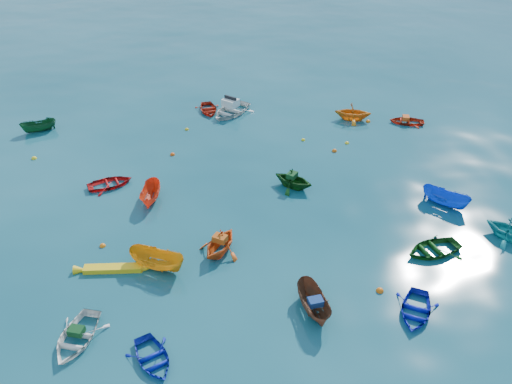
{
  "coord_description": "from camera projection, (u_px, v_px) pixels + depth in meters",
  "views": [
    {
      "loc": [
        -1.95,
        -20.76,
        17.27
      ],
      "look_at": [
        0.0,
        5.0,
        0.4
      ],
      "focal_mm": 35.0,
      "sensor_mm": 36.0,
      "label": 1
    }
  ],
  "objects": [
    {
      "name": "tarp_orange_a",
      "position": [
        220.0,
        238.0,
        26.23
      ],
      "size": [
        0.88,
        0.82,
        0.34
      ],
      "primitive_type": "cube",
      "rotation": [
        0.0,
        0.0,
        -0.53
      ],
      "color": "#C05013",
      "rests_on": "dinghy_orange_w"
    },
    {
      "name": "kayak_yellow",
      "position": [
        114.0,
        270.0,
        25.44
      ],
      "size": [
        3.67,
        0.64,
        0.36
      ],
      "primitive_type": null,
      "rotation": [
        0.0,
        0.0,
        1.54
      ],
      "color": "yellow",
      "rests_on": "ground"
    },
    {
      "name": "tarp_blue_a",
      "position": [
        316.0,
        302.0,
        22.61
      ],
      "size": [
        0.73,
        0.6,
        0.32
      ],
      "primitive_type": "cube",
      "rotation": [
        0.0,
        0.0,
        0.18
      ],
      "color": "navy",
      "rests_on": "sampan_brown_mid"
    },
    {
      "name": "buoy_or_d",
      "position": [
        334.0,
        151.0,
        36.1
      ],
      "size": [
        0.37,
        0.37,
        0.37
      ],
      "primitive_type": "sphere",
      "color": "#D2550B",
      "rests_on": "ground"
    },
    {
      "name": "sampan_brown_mid",
      "position": [
        313.0,
        311.0,
        23.13
      ],
      "size": [
        1.63,
        3.13,
        1.15
      ],
      "primitive_type": "imported",
      "rotation": [
        0.0,
        0.0,
        0.18
      ],
      "color": "brown",
      "rests_on": "ground"
    },
    {
      "name": "motorboat_white",
      "position": [
        231.0,
        114.0,
        41.6
      ],
      "size": [
        4.81,
        4.98,
        1.44
      ],
      "primitive_type": "imported",
      "rotation": [
        0.0,
        0.0,
        -0.68
      ],
      "color": "silver",
      "rests_on": "ground"
    },
    {
      "name": "buoy_ye_e",
      "position": [
        347.0,
        143.0,
        37.13
      ],
      "size": [
        0.31,
        0.31,
        0.31
      ],
      "primitive_type": "sphere",
      "color": "yellow",
      "rests_on": "ground"
    },
    {
      "name": "sampan_orange_n",
      "position": [
        152.0,
        200.0,
        30.78
      ],
      "size": [
        1.32,
        2.91,
        1.09
      ],
      "primitive_type": "imported",
      "rotation": [
        0.0,
        0.0,
        -0.09
      ],
      "color": "#F03C16",
      "rests_on": "ground"
    },
    {
      "name": "buoy_ye_d",
      "position": [
        187.0,
        130.0,
        39.07
      ],
      "size": [
        0.32,
        0.32,
        0.32
      ],
      "primitive_type": "sphere",
      "color": "gold",
      "rests_on": "ground"
    },
    {
      "name": "dinghy_white_near",
      "position": [
        77.0,
        340.0,
        21.7
      ],
      "size": [
        2.9,
        3.51,
        0.63
      ],
      "primitive_type": "imported",
      "rotation": [
        0.0,
        0.0,
        -0.26
      ],
      "color": "white",
      "rests_on": "ground"
    },
    {
      "name": "ground",
      "position": [
        263.0,
        249.0,
        26.9
      ],
      "size": [
        160.0,
        160.0,
        0.0
      ],
      "primitive_type": "plane",
      "color": "#0A3D4D",
      "rests_on": "ground"
    },
    {
      "name": "dinghy_cyan_se",
      "position": [
        507.0,
        238.0,
        27.64
      ],
      "size": [
        3.43,
        3.47,
        1.38
      ],
      "primitive_type": "imported",
      "rotation": [
        0.0,
        0.0,
        0.71
      ],
      "color": "teal",
      "rests_on": "ground"
    },
    {
      "name": "dinghy_red_ne",
      "position": [
        406.0,
        123.0,
        40.09
      ],
      "size": [
        3.08,
        2.52,
        0.56
      ],
      "primitive_type": "imported",
      "rotation": [
        0.0,
        0.0,
        -1.81
      ],
      "color": "red",
      "rests_on": "ground"
    },
    {
      "name": "buoy_ye_a",
      "position": [
        175.0,
        260.0,
        26.1
      ],
      "size": [
        0.34,
        0.34,
        0.34
      ],
      "primitive_type": "sphere",
      "color": "yellow",
      "rests_on": "ground"
    },
    {
      "name": "dinghy_blue_se",
      "position": [
        415.0,
        313.0,
        23.02
      ],
      "size": [
        3.08,
        3.43,
        0.59
      ],
      "primitive_type": "imported",
      "rotation": [
        0.0,
        0.0,
        -0.47
      ],
      "color": "#0D16AE",
      "rests_on": "ground"
    },
    {
      "name": "buoy_or_e",
      "position": [
        368.0,
        122.0,
        40.28
      ],
      "size": [
        0.37,
        0.37,
        0.37
      ],
      "primitive_type": "sphere",
      "color": "orange",
      "rests_on": "ground"
    },
    {
      "name": "sampan_yellow_mid",
      "position": [
        158.0,
        268.0,
        25.61
      ],
      "size": [
        3.34,
        2.44,
        1.22
      ],
      "primitive_type": "imported",
      "rotation": [
        0.0,
        0.0,
        1.12
      ],
      "color": "orange",
      "rests_on": "ground"
    },
    {
      "name": "dinghy_green_n",
      "position": [
        293.0,
        187.0,
        32.08
      ],
      "size": [
        3.44,
        3.37,
        1.38
      ],
      "primitive_type": "imported",
      "rotation": [
        0.0,
        0.0,
        0.93
      ],
      "color": "#0F4211",
      "rests_on": "ground"
    },
    {
      "name": "dinghy_blue_sw",
      "position": [
        153.0,
        361.0,
        20.78
      ],
      "size": [
        2.84,
        3.16,
        0.54
      ],
      "primitive_type": "imported",
      "rotation": [
        0.0,
        0.0,
        0.47
      ],
      "color": "#0D1DA8",
      "rests_on": "ground"
    },
    {
      "name": "buoy_ye_b",
      "position": [
        34.0,
        159.0,
        35.18
      ],
      "size": [
        0.37,
        0.37,
        0.37
      ],
      "primitive_type": "sphere",
      "color": "yellow",
      "rests_on": "ground"
    },
    {
      "name": "sampan_green_far",
      "position": [
        40.0,
        131.0,
        38.83
      ],
      "size": [
        2.83,
        1.94,
        1.03
      ],
      "primitive_type": "imported",
      "rotation": [
        0.0,
        0.0,
        -1.18
      ],
      "color": "#104724",
      "rests_on": "ground"
    },
    {
      "name": "dinghy_green_e",
      "position": [
        432.0,
        252.0,
        26.66
      ],
      "size": [
        3.62,
        3.0,
        0.65
      ],
      "primitive_type": "imported",
      "rotation": [
        0.0,
        0.0,
        -1.29
      ],
      "color": "#114B13",
      "rests_on": "ground"
    },
    {
      "name": "buoy_or_b",
      "position": [
        380.0,
        291.0,
        24.2
      ],
      "size": [
        0.38,
        0.38,
        0.38
      ],
      "primitive_type": "sphere",
      "color": "#DC5A0B",
      "rests_on": "ground"
    },
    {
      "name": "tarp_green_a",
      "position": [
        76.0,
        331.0,
        21.52
      ],
      "size": [
        0.74,
        0.63,
        0.31
      ],
      "primitive_type": "cube",
      "rotation": [
        0.0,
        0.0,
        -0.26
      ],
      "color": "#0F3F19",
      "rests_on": "dinghy_white_near"
    },
    {
      "name": "tarp_orange_b",
      "position": [
        406.0,
        118.0,
        39.87
      ],
      "size": [
        0.66,
        0.78,
        0.33
      ],
      "primitive_type": "cube",
      "rotation": [
        0.0,
        0.0,
        -1.81
      ],
      "color": "#DE5116",
      "rests_on": "dinghy_red_ne"
    },
    {
      "name": "buoy_ye_c",
      "position": [
        303.0,
        140.0,
        37.56
      ],
      "size": [
        0.31,
        0.31,
        0.31
      ],
      "primitive_type": "sphere",
      "color": "yellow",
      "rests_on": "ground"
    },
    {
      "name": "dinghy_red_nw",
      "position": [
        111.0,
        186.0,
        32.21
      ],
      "size": [
        3.35,
        2.89,
        0.59
      ],
      "primitive_type": "imported",
      "rotation": [
        0.0,
        0.0,
        1.93
      ],
      "color": "red",
      "rests_on": "ground"
    },
    {
      "name": "buoy_or_a",
      "position": [
        103.0,
        246.0,
        27.07
      ],
      "size": [
        0.33,
        0.33,
        0.33
      ],
      "primitive_type": "sphere",
      "color": "orange",
      "rests_on": "ground"
    },
    {
      "name": "tarp_green_b",
      "position": [
        292.0,
        175.0,
        31.65
      ],
      "size": [
        0.83,
        0.87,
        0.34
      ],
      "primitive_type": "cube",
      "rotation": [
        0.0,
        0.0,
        0.93
      ],
      "color": "#104018",
      "rests_on": "dinghy_green_n"
    },
    {
      "name": "dinghy_orange_far",
      "position": [
        352.0,
        120.0,
        40.64
      ],
      "size": [
        3.42,
        3.13,
        1.52
      ],
      "primitive_type": "imported",
      "rotation": [
        0.0,
        0.0,
        1.32
      ],
      "color": "orange",
      "rests_on": "ground"
    },
    {
      "name": "dinghy_red_far",
      "position": [
        208.0,
        111.0,
        42.01
      ],
      "size": [
        2.52,
        3.2,
        0.6
      ],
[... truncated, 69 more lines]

